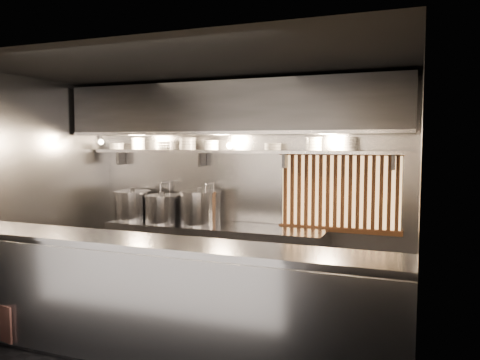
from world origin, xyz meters
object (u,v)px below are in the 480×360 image
Objects in this scene: stock_pot_left at (133,205)px; stock_pot_right at (200,207)px; heat_lamp at (100,138)px; pendant_bulb at (230,146)px; stock_pot_mid at (163,208)px.

stock_pot_left is 1.08m from stock_pot_right.
heat_lamp is 1.87× the size of pendant_bulb.
pendant_bulb reaches higher than stock_pot_mid.
heat_lamp is at bearing -169.00° from pendant_bulb.
stock_pot_left is at bearing 179.00° from stock_pot_right.
stock_pot_right reaches higher than stock_pot_mid.
stock_pot_right is at bearing -1.00° from stock_pot_left.
heat_lamp is 1.31m from stock_pot_mid.
stock_pot_left is at bearing -178.36° from pendant_bulb.
stock_pot_mid is at bearing 15.92° from heat_lamp.
stock_pot_left is 0.54m from stock_pot_mid.
stock_pot_mid is 0.82× the size of stock_pot_right.
stock_pot_left is (0.30, 0.31, -0.96)m from heat_lamp.
pendant_bulb is 1.30m from stock_pot_mid.
heat_lamp is 1.05m from stock_pot_left.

